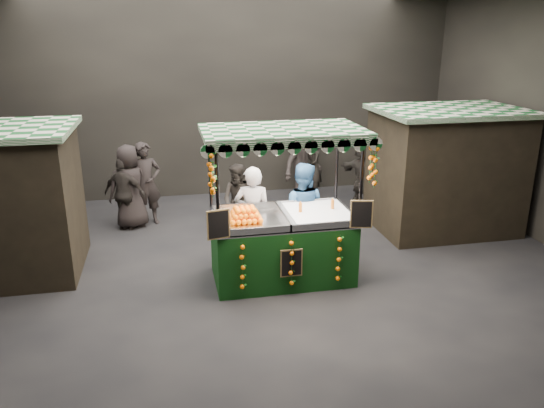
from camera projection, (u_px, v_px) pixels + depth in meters
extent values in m
plane|color=black|center=(253.00, 274.00, 9.34)|extent=(12.00, 12.00, 0.00)
cube|color=black|center=(219.00, 98.00, 13.20)|extent=(12.00, 0.10, 5.00)
cube|color=black|center=(363.00, 262.00, 3.90)|extent=(12.00, 0.10, 5.00)
cube|color=black|center=(445.00, 172.00, 11.18)|extent=(2.80, 2.00, 2.50)
cube|color=#114E1E|center=(451.00, 111.00, 10.77)|extent=(3.00, 2.20, 0.10)
cube|color=black|center=(282.00, 249.00, 9.06)|extent=(2.34, 1.27, 1.06)
cube|color=silver|center=(282.00, 219.00, 8.89)|extent=(2.34, 1.27, 0.04)
cylinder|color=black|center=(219.00, 226.00, 8.05)|extent=(0.05, 0.05, 2.55)
cylinder|color=black|center=(359.00, 216.00, 8.48)|extent=(0.05, 0.05, 2.55)
cylinder|color=black|center=(211.00, 202.00, 9.17)|extent=(0.05, 0.05, 2.55)
cylinder|color=black|center=(336.00, 194.00, 9.61)|extent=(0.05, 0.05, 2.55)
cube|color=#114E1E|center=(283.00, 131.00, 8.41)|extent=(2.60, 1.54, 0.08)
cube|color=silver|center=(319.00, 213.00, 8.99)|extent=(1.04, 1.15, 0.08)
cube|color=black|center=(218.00, 224.00, 7.97)|extent=(0.36, 0.10, 0.47)
cube|color=black|center=(361.00, 214.00, 8.41)|extent=(0.36, 0.10, 0.47)
cube|color=black|center=(291.00, 263.00, 8.41)|extent=(0.36, 0.03, 0.47)
imported|color=gray|center=(253.00, 215.00, 9.57)|extent=(0.75, 0.57, 1.84)
imported|color=#2B588B|center=(302.00, 211.00, 9.80)|extent=(1.10, 1.00, 1.84)
imported|color=black|center=(146.00, 184.00, 11.52)|extent=(0.77, 0.61, 1.84)
imported|color=black|center=(239.00, 202.00, 10.77)|extent=(0.96, 0.93, 1.56)
imported|color=#2D2825|center=(125.00, 194.00, 11.25)|extent=(1.01, 0.73, 1.59)
imported|color=#2A2422|center=(303.00, 163.00, 13.13)|extent=(1.44, 1.26, 1.93)
imported|color=black|center=(130.00, 187.00, 11.32)|extent=(1.01, 0.77, 1.83)
imported|color=#292521|center=(365.00, 175.00, 12.23)|extent=(1.28, 1.73, 1.82)
imported|color=black|center=(315.00, 168.00, 13.47)|extent=(0.46, 0.62, 1.52)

